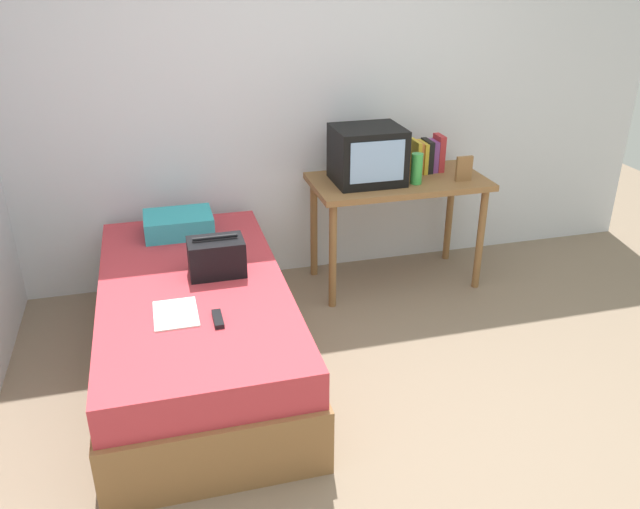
# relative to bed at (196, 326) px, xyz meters

# --- Properties ---
(ground_plane) EXTENTS (8.00, 8.00, 0.00)m
(ground_plane) POSITION_rel_bed_xyz_m (0.90, -0.88, -0.26)
(ground_plane) COLOR #84705B
(wall_back) EXTENTS (5.20, 0.10, 2.60)m
(wall_back) POSITION_rel_bed_xyz_m (0.90, 1.12, 1.04)
(wall_back) COLOR silver
(wall_back) RESTS_ON ground
(bed) EXTENTS (1.00, 2.00, 0.53)m
(bed) POSITION_rel_bed_xyz_m (0.00, 0.00, 0.00)
(bed) COLOR olive
(bed) RESTS_ON ground
(desk) EXTENTS (1.16, 0.60, 0.76)m
(desk) POSITION_rel_bed_xyz_m (1.43, 0.70, 0.40)
(desk) COLOR olive
(desk) RESTS_ON ground
(tv) EXTENTS (0.44, 0.39, 0.36)m
(tv) POSITION_rel_bed_xyz_m (1.21, 0.71, 0.68)
(tv) COLOR black
(tv) RESTS_ON desk
(water_bottle) EXTENTS (0.08, 0.08, 0.20)m
(water_bottle) POSITION_rel_bed_xyz_m (1.51, 0.59, 0.60)
(water_bottle) COLOR green
(water_bottle) RESTS_ON desk
(book_row) EXTENTS (0.21, 0.16, 0.25)m
(book_row) POSITION_rel_bed_xyz_m (1.68, 0.81, 0.61)
(book_row) COLOR gold
(book_row) RESTS_ON desk
(picture_frame) EXTENTS (0.11, 0.02, 0.17)m
(picture_frame) POSITION_rel_bed_xyz_m (1.83, 0.56, 0.58)
(picture_frame) COLOR olive
(picture_frame) RESTS_ON desk
(pillow) EXTENTS (0.42, 0.31, 0.13)m
(pillow) POSITION_rel_bed_xyz_m (-0.02, 0.70, 0.33)
(pillow) COLOR #33A8B7
(pillow) RESTS_ON bed
(handbag) EXTENTS (0.30, 0.20, 0.22)m
(handbag) POSITION_rel_bed_xyz_m (0.14, 0.08, 0.37)
(handbag) COLOR black
(handbag) RESTS_ON bed
(magazine) EXTENTS (0.21, 0.29, 0.01)m
(magazine) POSITION_rel_bed_xyz_m (-0.11, -0.31, 0.27)
(magazine) COLOR white
(magazine) RESTS_ON bed
(remote_dark) EXTENTS (0.04, 0.16, 0.02)m
(remote_dark) POSITION_rel_bed_xyz_m (0.09, -0.43, 0.28)
(remote_dark) COLOR black
(remote_dark) RESTS_ON bed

